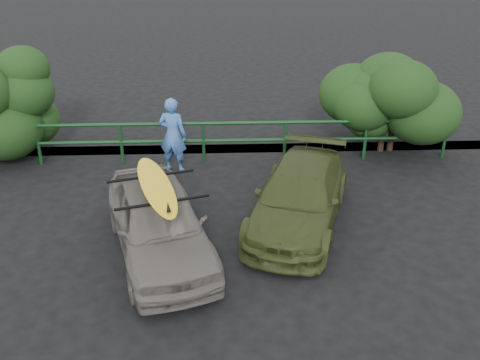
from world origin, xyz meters
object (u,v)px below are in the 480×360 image
at_px(olive_vehicle, 299,197).
at_px(surfboard, 156,185).
at_px(guardrail, 163,143).
at_px(man, 173,135).
at_px(sedan, 159,222).

distance_m(olive_vehicle, surfboard, 2.92).
height_order(guardrail, surfboard, surfboard).
xyz_separation_m(guardrail, surfboard, (0.31, -4.03, 0.86)).
xyz_separation_m(guardrail, man, (0.31, -0.49, 0.38)).
bearing_deg(man, surfboard, 106.60).
bearing_deg(surfboard, sedan, 73.31).
bearing_deg(surfboard, guardrail, 77.76).
bearing_deg(man, sedan, 106.60).
bearing_deg(olive_vehicle, surfboard, -140.71).
distance_m(man, surfboard, 3.57).
height_order(sedan, olive_vehicle, sedan).
distance_m(guardrail, man, 0.69).
relative_size(olive_vehicle, surfboard, 1.61).
xyz_separation_m(guardrail, olive_vehicle, (2.93, -3.03, 0.05)).
bearing_deg(sedan, man, 73.43).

